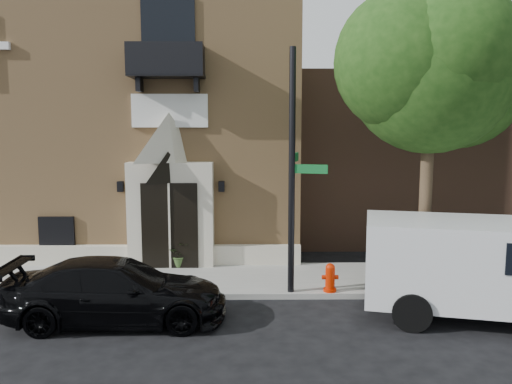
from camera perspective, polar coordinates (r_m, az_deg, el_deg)
ground at (r=13.17m, az=-7.06°, el=-12.14°), size 120.00×120.00×0.00m
sidewalk at (r=14.50m, az=-2.40°, el=-9.95°), size 42.00×3.00×0.15m
church at (r=20.78m, az=-13.04°, el=7.82°), size 12.20×11.01×9.30m
neighbour_building at (r=23.83m, az=25.75°, el=3.74°), size 18.00×8.00×6.40m
street_tree_left at (r=13.57m, az=19.63°, el=13.21°), size 4.97×4.38×7.77m
black_sedan at (r=11.91m, az=-15.59°, el=-10.85°), size 4.98×2.14×1.43m
cargo_van at (r=12.65m, az=26.25°, el=-7.63°), size 5.94×3.45×2.28m
street_sign at (r=12.65m, az=4.22°, el=2.31°), size 0.96×1.13×6.21m
fire_hydrant at (r=13.28m, az=8.46°, el=-9.65°), size 0.43×0.34×0.75m
dumpster at (r=14.76m, az=21.92°, el=-7.25°), size 2.10×1.39×1.28m
planter at (r=15.59m, az=-8.72°, el=-7.04°), size 0.85×0.80×0.77m
pedestrian_near at (r=15.09m, az=18.19°, el=-5.60°), size 0.72×0.49×1.90m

